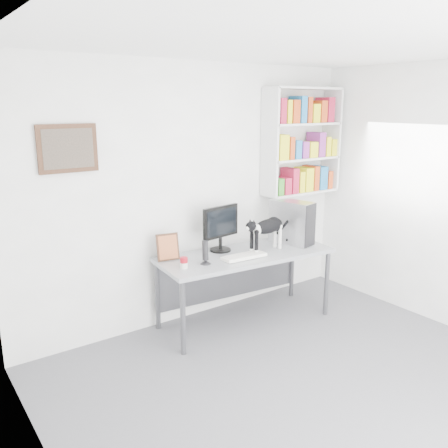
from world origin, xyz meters
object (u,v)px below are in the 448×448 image
object	(u,v)px
cat	(267,235)
keyboard	(244,256)
monitor	(220,228)
bookshelf	(302,141)
pc_tower	(292,222)
speaker	(205,252)
desk	(245,287)
leaning_print	(168,247)
soup_can	(184,263)

from	to	relation	value
cat	keyboard	bearing A→B (deg)	-178.93
monitor	bookshelf	bearing A→B (deg)	-3.09
pc_tower	speaker	world-z (taller)	pc_tower
pc_tower	speaker	distance (m)	1.19
desk	leaning_print	distance (m)	0.96
bookshelf	desk	distance (m)	1.85
keyboard	soup_can	world-z (taller)	soup_can
bookshelf	speaker	xyz separation A→B (m)	(-1.61, -0.37, -0.96)
pc_tower	soup_can	distance (m)	1.42
leaning_print	desk	bearing A→B (deg)	-8.11
pc_tower	leaning_print	distance (m)	1.44
monitor	cat	size ratio (longest dim) A/B	0.85
bookshelf	cat	bearing A→B (deg)	-154.93
desk	monitor	distance (m)	0.69
cat	monitor	bearing A→B (deg)	137.27
soup_can	cat	bearing A→B (deg)	-2.32
keyboard	pc_tower	xyz separation A→B (m)	(0.76, 0.12, 0.22)
soup_can	monitor	bearing A→B (deg)	22.67
desk	keyboard	size ratio (longest dim) A/B	4.01
monitor	desk	bearing A→B (deg)	-60.50
desk	leaning_print	bearing A→B (deg)	166.09
monitor	pc_tower	bearing A→B (deg)	-22.80
desk	leaning_print	world-z (taller)	leaning_print
bookshelf	cat	world-z (taller)	bookshelf
soup_can	pc_tower	bearing A→B (deg)	1.42
keyboard	leaning_print	bearing A→B (deg)	152.72
pc_tower	monitor	bearing A→B (deg)	152.41
desk	leaning_print	xyz separation A→B (m)	(-0.76, 0.27, 0.52)
speaker	pc_tower	bearing A→B (deg)	31.73
leaning_print	cat	bearing A→B (deg)	-7.75
keyboard	leaning_print	world-z (taller)	leaning_print
soup_can	bookshelf	bearing A→B (deg)	11.00
leaning_print	soup_can	size ratio (longest dim) A/B	2.60
monitor	leaning_print	xyz separation A→B (m)	(-0.60, 0.05, -0.11)
bookshelf	pc_tower	xyz separation A→B (m)	(-0.43, -0.32, -0.84)
desk	speaker	xyz separation A→B (m)	(-0.53, -0.05, 0.51)
keyboard	soup_can	distance (m)	0.66
cat	pc_tower	bearing A→B (deg)	3.54
keyboard	bookshelf	bearing A→B (deg)	23.98
pc_tower	speaker	xyz separation A→B (m)	(-1.18, -0.05, -0.12)
monitor	cat	xyz separation A→B (m)	(0.40, -0.29, -0.07)
leaning_print	soup_can	bearing A→B (deg)	-78.15
leaning_print	keyboard	bearing A→B (deg)	-19.55
bookshelf	speaker	size ratio (longest dim) A/B	5.08
desk	cat	bearing A→B (deg)	-12.36
leaning_print	cat	distance (m)	1.05
keyboard	cat	world-z (taller)	cat
keyboard	speaker	xyz separation A→B (m)	(-0.42, 0.07, 0.10)
bookshelf	soup_can	distance (m)	2.14
bookshelf	pc_tower	size ratio (longest dim) A/B	2.60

